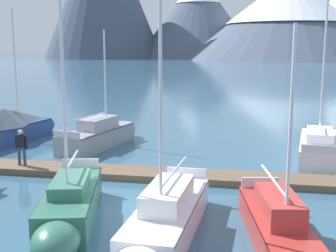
% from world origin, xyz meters
% --- Properties ---
extents(ground_plane, '(700.00, 700.00, 0.00)m').
position_xyz_m(ground_plane, '(0.00, 0.00, 0.00)').
color(ground_plane, '#335B75').
extents(mountain_central_massif, '(60.88, 60.88, 39.63)m').
position_xyz_m(mountain_central_massif, '(-35.96, 204.68, 20.35)').
color(mountain_central_massif, '#4C566B').
rests_on(mountain_central_massif, ground).
extents(mountain_shoulder_ridge, '(89.38, 89.38, 35.63)m').
position_xyz_m(mountain_shoulder_ridge, '(6.40, 189.75, 19.11)').
color(mountain_shoulder_ridge, '#4C566B').
rests_on(mountain_shoulder_ridge, ground).
extents(dock, '(23.42, 3.37, 0.30)m').
position_xyz_m(dock, '(0.00, 4.00, 0.14)').
color(dock, brown).
rests_on(dock, ground).
extents(sailboat_nearest_berth, '(2.35, 7.23, 7.96)m').
position_xyz_m(sailboat_nearest_berth, '(-10.57, 8.95, 1.02)').
color(sailboat_nearest_berth, navy).
rests_on(sailboat_nearest_berth, ground).
extents(sailboat_mid_dock_port, '(2.69, 6.94, 6.72)m').
position_xyz_m(sailboat_mid_dock_port, '(-4.92, 9.40, 0.69)').
color(sailboat_mid_dock_port, '#93939E').
rests_on(sailboat_mid_dock_port, ground).
extents(sailboat_mid_dock_starboard, '(3.41, 6.64, 8.12)m').
position_xyz_m(sailboat_mid_dock_starboard, '(-1.34, -1.77, 0.64)').
color(sailboat_mid_dock_starboard, '#336B56').
rests_on(sailboat_mid_dock_starboard, ground).
extents(sailboat_far_berth, '(1.81, 7.44, 8.97)m').
position_xyz_m(sailboat_far_berth, '(1.97, -2.15, 0.62)').
color(sailboat_far_berth, white).
rests_on(sailboat_far_berth, ground).
extents(sailboat_outer_slip, '(2.88, 6.65, 6.37)m').
position_xyz_m(sailboat_outer_slip, '(5.38, -1.92, 0.59)').
color(sailboat_outer_slip, '#B2332D').
rests_on(sailboat_outer_slip, ground).
extents(sailboat_end_of_dock, '(2.25, 7.33, 8.74)m').
position_xyz_m(sailboat_end_of_dock, '(7.22, 9.46, 0.67)').
color(sailboat_end_of_dock, silver).
rests_on(sailboat_end_of_dock, ground).
extents(person_on_dock, '(0.58, 0.28, 1.69)m').
position_xyz_m(person_on_dock, '(-6.37, 3.43, 1.26)').
color(person_on_dock, '#384256').
rests_on(person_on_dock, dock).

